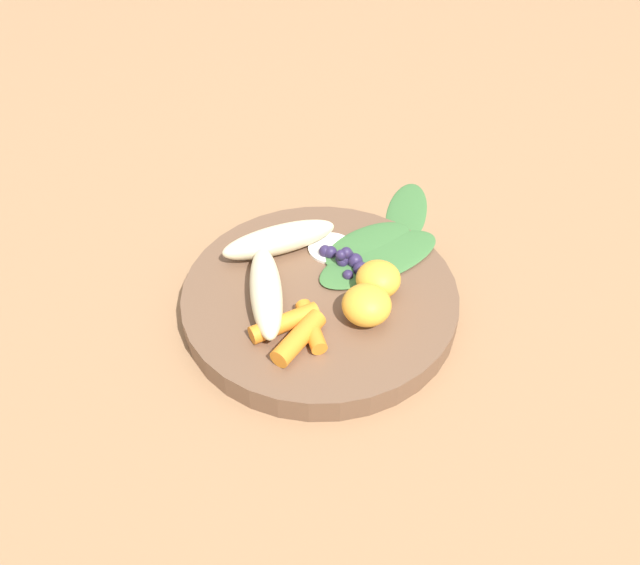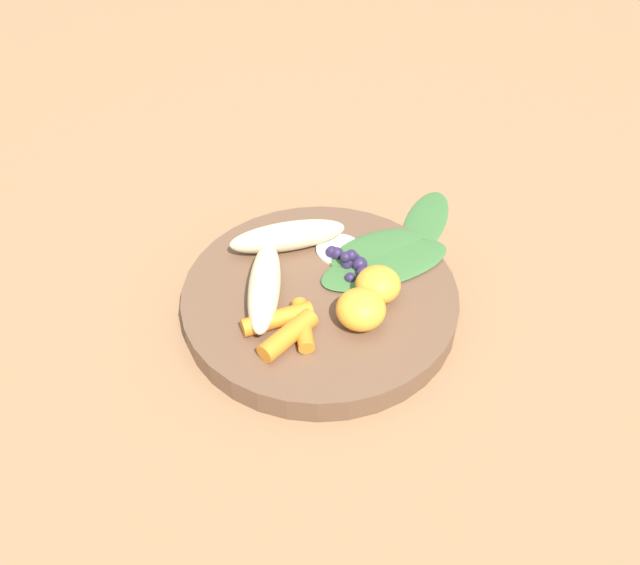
% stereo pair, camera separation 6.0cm
% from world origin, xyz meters
% --- Properties ---
extents(ground_plane, '(2.40, 2.40, 0.00)m').
position_xyz_m(ground_plane, '(0.00, 0.00, 0.00)').
color(ground_plane, '#99704C').
extents(bowl, '(0.26, 0.26, 0.02)m').
position_xyz_m(bowl, '(0.00, 0.00, 0.01)').
color(bowl, brown).
rests_on(bowl, ground_plane).
extents(banana_peeled_left, '(0.07, 0.12, 0.03)m').
position_xyz_m(banana_peeled_left, '(-0.05, 0.01, 0.04)').
color(banana_peeled_left, beige).
rests_on(banana_peeled_left, bowl).
extents(banana_peeled_right, '(0.12, 0.04, 0.03)m').
position_xyz_m(banana_peeled_right, '(-0.01, 0.07, 0.04)').
color(banana_peeled_right, beige).
rests_on(banana_peeled_right, bowl).
extents(orange_segment_near, '(0.04, 0.04, 0.03)m').
position_xyz_m(orange_segment_near, '(0.05, -0.03, 0.04)').
color(orange_segment_near, '#F4A833').
rests_on(orange_segment_near, bowl).
extents(orange_segment_far, '(0.04, 0.04, 0.03)m').
position_xyz_m(orange_segment_far, '(0.02, -0.05, 0.04)').
color(orange_segment_far, '#F4A833').
rests_on(orange_segment_far, bowl).
extents(carrot_front, '(0.06, 0.02, 0.02)m').
position_xyz_m(carrot_front, '(-0.05, -0.03, 0.03)').
color(carrot_front, orange).
rests_on(carrot_front, bowl).
extents(carrot_mid_left, '(0.06, 0.04, 0.02)m').
position_xyz_m(carrot_mid_left, '(-0.05, -0.05, 0.03)').
color(carrot_mid_left, orange).
rests_on(carrot_mid_left, bowl).
extents(carrot_mid_right, '(0.03, 0.06, 0.01)m').
position_xyz_m(carrot_mid_right, '(-0.03, -0.04, 0.03)').
color(carrot_mid_right, orange).
rests_on(carrot_mid_right, bowl).
extents(blueberry_pile, '(0.03, 0.05, 0.02)m').
position_xyz_m(blueberry_pile, '(0.04, 0.02, 0.03)').
color(blueberry_pile, '#2D234C').
rests_on(blueberry_pile, bowl).
extents(coconut_shred_patch, '(0.04, 0.04, 0.00)m').
position_xyz_m(coconut_shred_patch, '(0.04, 0.05, 0.03)').
color(coconut_shred_patch, white).
rests_on(coconut_shred_patch, bowl).
extents(kale_leaf_left, '(0.14, 0.06, 0.00)m').
position_xyz_m(kale_leaf_left, '(0.07, 0.01, 0.03)').
color(kale_leaf_left, '#3D7038').
rests_on(kale_leaf_left, bowl).
extents(kale_leaf_right, '(0.11, 0.06, 0.00)m').
position_xyz_m(kale_leaf_right, '(0.07, 0.03, 0.03)').
color(kale_leaf_right, '#3D7038').
rests_on(kale_leaf_right, bowl).
extents(kale_leaf_stray, '(0.11, 0.12, 0.01)m').
position_xyz_m(kale_leaf_stray, '(0.16, 0.08, 0.00)').
color(kale_leaf_stray, '#3D7038').
rests_on(kale_leaf_stray, ground_plane).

